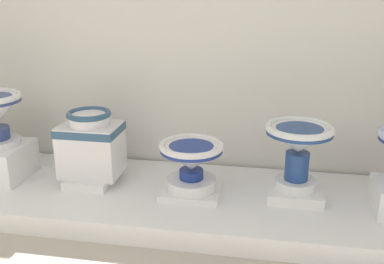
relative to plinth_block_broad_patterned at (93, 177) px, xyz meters
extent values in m
cube|color=white|center=(0.68, -0.06, -0.09)|extent=(3.30, 0.97, 0.13)
cube|color=white|center=(0.00, 0.00, 0.00)|extent=(0.29, 0.39, 0.05)
cube|color=white|center=(0.00, 0.00, 0.20)|extent=(0.39, 0.30, 0.35)
cube|color=#2D5072|center=(0.00, 0.00, 0.34)|extent=(0.40, 0.31, 0.05)
cylinder|color=white|center=(0.00, 0.00, 0.41)|extent=(0.27, 0.27, 0.07)
torus|color=#2D5072|center=(0.00, 0.00, 0.45)|extent=(0.29, 0.29, 0.04)
cube|color=white|center=(0.69, -0.09, -0.01)|extent=(0.37, 0.32, 0.04)
cylinder|color=white|center=(0.69, -0.09, 0.05)|extent=(0.31, 0.31, 0.07)
cylinder|color=navy|center=(0.69, -0.09, 0.11)|extent=(0.15, 0.15, 0.06)
cone|color=white|center=(0.69, -0.09, 0.22)|extent=(0.40, 0.40, 0.16)
cylinder|color=navy|center=(0.69, -0.09, 0.28)|extent=(0.39, 0.39, 0.03)
torus|color=white|center=(0.69, -0.09, 0.30)|extent=(0.41, 0.41, 0.04)
cylinder|color=navy|center=(0.69, -0.09, 0.30)|extent=(0.28, 0.28, 0.01)
cube|color=white|center=(1.34, -0.02, 0.01)|extent=(0.34, 0.31, 0.07)
cylinder|color=white|center=(1.34, -0.02, 0.07)|extent=(0.25, 0.25, 0.06)
cylinder|color=navy|center=(1.34, -0.02, 0.19)|extent=(0.15, 0.15, 0.18)
cone|color=white|center=(1.34, -0.02, 0.35)|extent=(0.41, 0.41, 0.16)
cylinder|color=navy|center=(1.34, -0.02, 0.41)|extent=(0.40, 0.40, 0.03)
torus|color=white|center=(1.34, -0.02, 0.43)|extent=(0.41, 0.41, 0.04)
cylinder|color=navy|center=(1.34, -0.02, 0.43)|extent=(0.28, 0.28, 0.01)
camera|label=1|loc=(1.16, -2.64, 1.24)|focal=41.97mm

